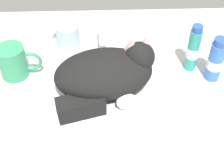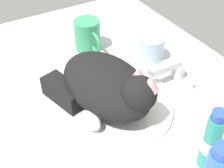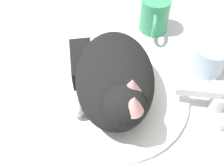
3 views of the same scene
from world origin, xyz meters
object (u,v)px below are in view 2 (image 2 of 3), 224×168
at_px(coffee_mug, 88,35).
at_px(rinse_cup, 151,48).
at_px(toothpaste_bottle, 211,141).
at_px(faucet, 174,71).
at_px(soap_bar, 141,38).
at_px(cat, 107,86).

distance_m(coffee_mug, rinse_cup, 0.20).
bearing_deg(rinse_cup, toothpaste_bottle, -18.90).
bearing_deg(toothpaste_bottle, coffee_mug, -178.64).
height_order(faucet, coffee_mug, coffee_mug).
height_order(rinse_cup, soap_bar, rinse_cup).
distance_m(cat, coffee_mug, 0.27).
distance_m(faucet, rinse_cup, 0.11).
height_order(rinse_cup, toothpaste_bottle, toothpaste_bottle).
bearing_deg(coffee_mug, faucet, 27.78).
bearing_deg(soap_bar, rinse_cup, -12.97).
relative_size(coffee_mug, soap_bar, 1.73).
relative_size(cat, rinse_cup, 3.85).
relative_size(rinse_cup, soap_bar, 1.04).
xyz_separation_m(cat, soap_bar, (-0.20, 0.24, -0.05)).
relative_size(rinse_cup, toothpaste_bottle, 0.50).
height_order(coffee_mug, rinse_cup, coffee_mug).
bearing_deg(rinse_cup, cat, -61.28).
xyz_separation_m(rinse_cup, soap_bar, (-0.08, 0.02, -0.01)).
bearing_deg(faucet, toothpaste_bottle, -25.31).
xyz_separation_m(faucet, coffee_mug, (-0.25, -0.13, 0.02)).
relative_size(faucet, cat, 0.45).
distance_m(cat, toothpaste_bottle, 0.26).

